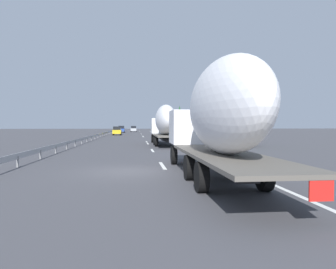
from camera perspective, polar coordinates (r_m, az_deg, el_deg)
name	(u,v)px	position (r m, az deg, el deg)	size (l,w,h in m)	color
ground_plane	(134,138)	(55.52, -6.24, -0.60)	(260.00, 260.00, 0.00)	#424247
lane_stripe_0	(163,166)	(17.69, -1.00, -5.62)	(3.20, 0.20, 0.01)	white
lane_stripe_1	(152,150)	(28.03, -2.84, -2.89)	(3.20, 0.20, 0.01)	white
lane_stripe_2	(148,144)	(38.28, -3.67, -1.65)	(3.20, 0.20, 0.01)	white
lane_stripe_3	(147,142)	(42.33, -3.89, -1.32)	(3.20, 0.20, 0.01)	white
lane_stripe_4	(143,137)	(60.40, -4.51, -0.40)	(3.20, 0.20, 0.01)	white
lane_stripe_5	(143,136)	(63.39, -4.57, -0.30)	(3.20, 0.20, 0.01)	white
lane_stripe_6	(141,134)	(78.37, -4.84, 0.09)	(3.20, 0.20, 0.01)	white
lane_stripe_7	(141,133)	(86.03, -4.94, 0.24)	(3.20, 0.20, 0.01)	white
lane_stripe_8	(141,133)	(85.01, -4.92, 0.22)	(3.20, 0.20, 0.01)	white
lane_stripe_9	(139,131)	(112.43, -5.17, 0.59)	(3.20, 0.20, 0.01)	white
edge_line_right	(162,137)	(60.74, -1.02, -0.39)	(110.00, 0.20, 0.01)	white
truck_lead	(165,123)	(35.54, -0.60, 2.17)	(13.85, 2.55, 4.46)	silver
truck_trailing	(217,115)	(13.01, 8.82, 3.43)	(14.30, 2.55, 4.74)	silver
car_blue_sedan	(121,129)	(93.92, -8.42, 0.95)	(4.56, 1.89, 2.00)	#28479E
car_yellow_coupe	(117,131)	(70.78, -9.18, 0.67)	(4.10, 1.83, 1.91)	gold
car_silver_hatch	(134,129)	(102.10, -6.24, 1.01)	(4.65, 1.82, 1.92)	#ADB2B7
road_sign	(173,126)	(54.19, 0.85, 1.62)	(0.10, 0.90, 3.09)	gray
tree_0	(236,114)	(33.52, 12.11, 3.66)	(3.74, 3.74, 5.25)	#472D19
tree_1	(180,117)	(84.32, 2.10, 3.24)	(2.91, 2.91, 7.42)	#472D19
tree_2	(240,110)	(35.28, 12.93, 4.42)	(3.96, 3.96, 6.40)	#472D19
tree_3	(177,119)	(85.42, 1.55, 2.88)	(2.94, 2.94, 6.15)	#472D19
tree_4	(197,113)	(61.67, 5.26, 3.87)	(2.87, 2.87, 7.21)	#472D19
tree_5	(176,120)	(81.91, 1.39, 2.60)	(3.96, 3.96, 5.38)	#472D19
guardrail_median	(101,134)	(58.84, -12.08, 0.07)	(94.00, 0.10, 0.76)	#9EA0A5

